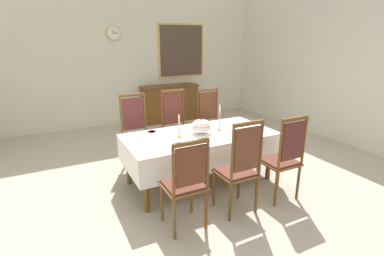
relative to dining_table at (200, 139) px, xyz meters
name	(u,v)px	position (x,y,z in m)	size (l,w,h in m)	color
ground	(200,182)	(0.00, 0.00, -0.68)	(6.74, 7.12, 0.04)	#B1A995
back_wall	(128,55)	(0.00, 3.60, 0.98)	(6.74, 0.08, 3.29)	beige
right_wall	(363,60)	(3.41, 0.00, 0.98)	(0.08, 7.12, 3.29)	silver
dining_table	(200,139)	(0.00, 0.00, 0.00)	(2.11, 1.00, 0.74)	brown
tablecloth	(200,141)	(0.00, 0.00, -0.02)	(2.13, 1.02, 0.38)	white
chair_south_a	(186,182)	(-0.66, -0.90, -0.10)	(0.44, 0.42, 1.08)	brown
chair_north_a	(136,132)	(-0.66, 0.91, -0.05)	(0.44, 0.42, 1.20)	#573616
chair_south_b	(240,167)	(0.03, -0.91, -0.06)	(0.44, 0.42, 1.18)	brown
chair_north_b	(176,126)	(0.03, 0.91, -0.05)	(0.44, 0.42, 1.21)	brown
chair_south_c	(283,157)	(0.72, -0.91, -0.07)	(0.44, 0.42, 1.15)	brown
chair_north_c	(211,121)	(0.72, 0.91, -0.06)	(0.44, 0.42, 1.18)	brown
soup_tureen	(201,126)	(0.02, 0.00, 0.19)	(0.28, 0.28, 0.22)	white
candlestick_west	(179,129)	(-0.32, 0.00, 0.20)	(0.07, 0.07, 0.32)	gold
candlestick_east	(219,120)	(0.32, 0.00, 0.24)	(0.07, 0.07, 0.39)	gold
bowl_near_left	(205,124)	(0.27, 0.35, 0.10)	(0.16, 0.16, 0.04)	white
bowl_near_right	(152,132)	(-0.60, 0.33, 0.10)	(0.14, 0.14, 0.03)	white
spoon_primary	(210,123)	(0.38, 0.38, 0.08)	(0.04, 0.18, 0.01)	gold
spoon_secondary	(145,134)	(-0.70, 0.35, 0.08)	(0.06, 0.17, 0.01)	gold
sideboard	(170,103)	(0.92, 3.28, -0.21)	(1.44, 0.48, 0.90)	brown
mounted_clock	(113,33)	(-0.32, 3.53, 1.48)	(0.31, 0.06, 0.31)	#D1B251
framed_painting	(181,51)	(1.37, 3.54, 1.06)	(1.25, 0.05, 1.33)	#D1B251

